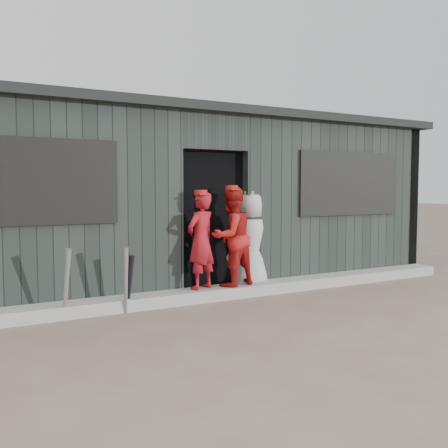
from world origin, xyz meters
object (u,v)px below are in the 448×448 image
player_grey_back (250,242)px  dugout (173,200)px  bat_right (130,283)px  bat_left (66,285)px  player_red_right (232,237)px  bat_mid (126,280)px  player_red_left (201,241)px

player_grey_back → dugout: dugout is taller
bat_right → bat_left: bearing=-171.6°
bat_left → player_red_right: 2.30m
bat_mid → player_red_left: (1.11, 0.26, 0.39)m
player_grey_back → bat_mid: bearing=11.6°
bat_mid → player_red_right: 1.65m
bat_left → bat_right: bearing=8.4°
player_red_left → player_red_right: 0.47m
bat_left → player_red_right: (2.25, 0.26, 0.41)m
bat_mid → player_red_right: bearing=9.6°
player_red_left → player_red_right: bearing=156.3°
player_red_right → dugout: bearing=-97.7°
bat_right → player_red_left: player_red_left is taller
bat_right → player_grey_back: player_grey_back is taller
player_red_left → player_red_right: (0.47, 0.00, 0.03)m
dugout → player_grey_back: bearing=-67.9°
player_red_right → bat_mid: bearing=-3.0°
dugout → player_red_left: bearing=-101.0°
player_red_right → player_grey_back: 0.51m
dugout → bat_left: bearing=-137.6°
bat_mid → bat_right: (0.09, 0.11, -0.06)m
bat_left → dugout: bearing=42.4°
player_grey_back → dugout: bearing=-70.3°
bat_right → player_red_left: size_ratio=0.54×
bat_mid → player_grey_back: bearing=14.1°
bat_left → player_grey_back: size_ratio=0.60×
bat_mid → player_red_left: size_ratio=0.63×
player_red_left → player_red_right: size_ratio=0.95×
player_red_left → dugout: bearing=-124.8°
bat_left → bat_right: 0.77m
dugout → player_red_right: bearing=-85.2°
bat_mid → bat_right: bat_mid is taller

